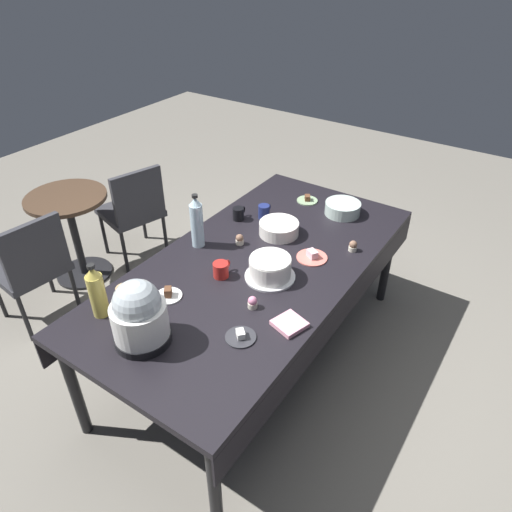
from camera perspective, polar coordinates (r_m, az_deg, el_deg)
name	(u,v)px	position (r m, az deg, el deg)	size (l,w,h in m)	color
ground	(256,354)	(3.23, 0.00, -11.73)	(9.00, 9.00, 0.00)	slate
potluck_table	(256,272)	(2.78, 0.00, -1.90)	(2.20, 1.10, 0.75)	black
frosted_layer_cake	(270,268)	(2.59, 1.72, -1.49)	(0.28, 0.28, 0.13)	silver
slow_cooker	(139,315)	(2.22, -13.95, -6.94)	(0.27, 0.27, 0.34)	black
glass_salad_bowl	(343,208)	(3.26, 10.43, 5.69)	(0.24, 0.24, 0.08)	#B2C6BC
ceramic_snack_bowl	(279,228)	(2.99, 2.79, 3.35)	(0.25, 0.25, 0.08)	silver
dessert_plate_sage	(307,200)	(3.40, 6.22, 6.77)	(0.15, 0.15, 0.04)	#8CA87F
dessert_plate_coral	(312,256)	(2.79, 6.78, -0.03)	(0.18, 0.18, 0.05)	#E07266
dessert_plate_white	(168,295)	(2.53, -10.54, -4.61)	(0.14, 0.14, 0.05)	white
dessert_plate_charcoal	(241,336)	(2.27, -1.87, -9.67)	(0.15, 0.15, 0.04)	#2D2D33
cupcake_cocoa	(353,246)	(2.89, 11.64, 1.18)	(0.05, 0.05, 0.07)	beige
cupcake_rose	(253,303)	(2.41, -0.42, -5.65)	(0.05, 0.05, 0.07)	beige
cupcake_lemon	(240,240)	(2.89, -1.99, 2.00)	(0.05, 0.05, 0.07)	beige
soda_bottle_water	(197,222)	(2.83, -7.17, 4.07)	(0.08, 0.08, 0.34)	silver
soda_bottle_ginger_ale	(97,292)	(2.43, -18.67, -4.12)	(0.08, 0.08, 0.30)	gold
coffee_mug_red	(221,270)	(2.62, -4.24, -1.64)	(0.13, 0.09, 0.09)	#B2231E
coffee_mug_tan	(126,295)	(2.52, -15.44, -4.53)	(0.13, 0.09, 0.10)	tan
coffee_mug_black	(239,214)	(3.15, -2.11, 5.15)	(0.11, 0.08, 0.08)	black
coffee_mug_navy	(264,211)	(3.16, 1.00, 5.41)	(0.12, 0.08, 0.09)	navy
paper_napkin_stack	(289,324)	(2.33, 4.06, -8.17)	(0.14, 0.14, 0.02)	pink
maroon_chair_left	(31,264)	(3.52, -25.51, -0.88)	(0.48, 0.48, 0.85)	#333338
maroon_chair_right	(134,208)	(3.96, -14.57, 5.64)	(0.54, 0.54, 0.85)	#333338
round_cafe_table	(72,222)	(3.90, -21.37, 3.87)	(0.60, 0.60, 0.72)	#473323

